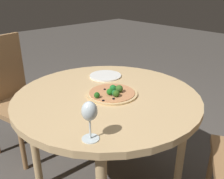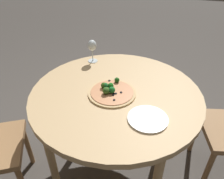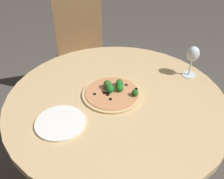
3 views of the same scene
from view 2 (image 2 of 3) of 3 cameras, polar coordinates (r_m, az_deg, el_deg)
name	(u,v)px [view 2 (image 2 of 3)]	position (r m, az deg, el deg)	size (l,w,h in m)	color
ground_plane	(115,163)	(1.85, 0.78, -18.70)	(12.00, 12.00, 0.00)	#4C4742
dining_table	(116,100)	(1.39, 0.98, -2.89)	(1.06, 1.06, 0.71)	tan
pizza	(111,91)	(1.33, -0.20, -0.50)	(0.29, 0.29, 0.06)	tan
wine_glass	(92,46)	(1.65, -5.23, 11.15)	(0.07, 0.07, 0.17)	silver
plate_near	(148,119)	(1.17, 9.28, -7.52)	(0.21, 0.21, 0.01)	white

